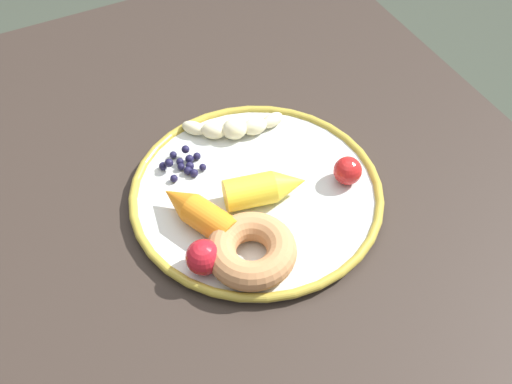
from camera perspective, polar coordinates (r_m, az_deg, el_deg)
The scene contains 9 objects.
dining_table at distance 0.95m, azimuth -0.83°, elevation -3.27°, with size 1.00×0.82×0.77m.
plate at distance 0.84m, azimuth -0.00°, elevation -0.13°, with size 0.34×0.34×0.02m.
banana at distance 0.91m, azimuth -1.99°, elevation 5.82°, with size 0.07×0.15×0.03m.
carrot_orange at distance 0.80m, azimuth -5.29°, elevation -1.81°, with size 0.12×0.08×0.04m.
carrot_yellow at distance 0.82m, azimuth 0.90°, elevation 0.34°, with size 0.06×0.12×0.04m.
donut at distance 0.76m, azimuth -0.42°, elevation -5.29°, with size 0.11×0.11×0.04m, color tan.
blueberry_pile at distance 0.87m, azimuth -6.56°, elevation 2.53°, with size 0.06×0.06×0.02m.
tomato_near at distance 0.75m, azimuth -4.74°, elevation -5.86°, with size 0.04×0.04×0.04m, color red.
tomato_mid at distance 0.85m, azimuth 8.24°, elevation 1.91°, with size 0.04×0.04×0.04m, color red.
Camera 1 is at (-0.52, 0.25, 1.42)m, focal length 44.48 mm.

